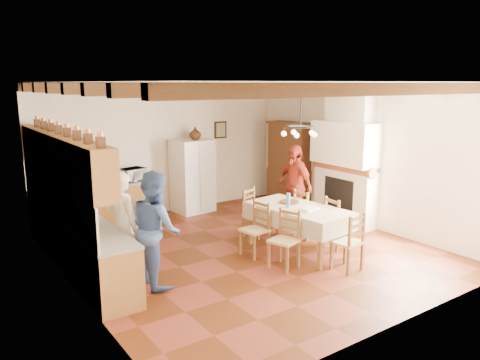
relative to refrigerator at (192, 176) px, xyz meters
name	(u,v)px	position (x,y,z in m)	size (l,w,h in m)	color
floor	(245,251)	(-0.55, -2.90, -0.86)	(6.00, 6.50, 0.02)	#4A210B
ceiling	(245,82)	(-0.55, -2.90, 2.16)	(6.00, 6.50, 0.02)	white
wall_back	(163,149)	(-0.55, 0.36, 0.65)	(6.00, 0.02, 3.00)	beige
wall_front	(404,210)	(-0.55, -6.16, 0.65)	(6.00, 0.02, 3.00)	beige
wall_left	(69,192)	(-3.56, -2.90, 0.65)	(0.02, 6.50, 3.00)	beige
wall_right	(361,155)	(2.46, -2.90, 0.65)	(0.02, 6.50, 3.00)	beige
ceiling_beams	(245,88)	(-0.55, -2.90, 2.06)	(6.00, 6.30, 0.16)	#391F10
lower_cabinets_left	(76,240)	(-3.25, -1.85, -0.42)	(0.60, 4.30, 0.86)	brown
lower_cabinets_back	(105,206)	(-2.10, 0.05, -0.42)	(2.30, 0.60, 0.86)	brown
countertop_left	(74,214)	(-3.25, -1.85, 0.03)	(0.62, 4.30, 0.04)	slate
countertop_back	(104,185)	(-2.10, 0.05, 0.03)	(2.34, 0.62, 0.04)	slate
backsplash_left	(54,198)	(-3.54, -1.85, 0.35)	(0.03, 4.30, 0.60)	silver
backsplash_back	(98,168)	(-2.10, 0.33, 0.35)	(2.30, 0.03, 0.60)	silver
upper_cabinets	(61,156)	(-3.38, -1.85, 1.00)	(0.35, 4.20, 0.70)	brown
fireplace	(344,160)	(2.17, -2.70, 0.55)	(0.56, 1.60, 2.80)	silver
wall_picture	(220,130)	(1.00, 0.33, 1.00)	(0.34, 0.03, 0.42)	black
refrigerator	(192,176)	(0.00, 0.00, 0.00)	(0.85, 0.70, 1.71)	white
hutch	(289,164)	(2.20, -0.91, 0.18)	(0.48, 1.14, 2.08)	#3C2313
dining_table	(298,211)	(0.22, -3.45, -0.11)	(1.17, 1.98, 0.82)	beige
chandelier	(300,127)	(0.22, -3.45, 1.40)	(0.47, 0.47, 0.03)	black
chair_left_near	(284,240)	(-0.48, -3.90, -0.37)	(0.42, 0.40, 0.96)	brown
chair_left_far	(254,229)	(-0.54, -3.18, -0.37)	(0.42, 0.40, 0.96)	brown
chair_right_near	(339,223)	(0.96, -3.75, -0.37)	(0.42, 0.40, 0.96)	brown
chair_right_far	(307,213)	(0.91, -2.95, -0.37)	(0.42, 0.40, 0.96)	brown
chair_end_near	(347,241)	(0.31, -4.55, -0.37)	(0.42, 0.40, 0.96)	brown
chair_end_far	(256,213)	(0.11, -2.34, -0.37)	(0.42, 0.40, 0.96)	brown
person_man	(124,226)	(-2.79, -2.87, 0.00)	(0.62, 0.41, 1.70)	white
person_woman_blue	(155,228)	(-2.46, -3.29, 0.02)	(0.84, 0.66, 1.74)	#3B5898
person_woman_red	(294,185)	(1.21, -2.22, 0.02)	(1.02, 0.43, 1.74)	#9F301E
microwave	(133,175)	(-1.44, 0.05, 0.19)	(0.50, 0.34, 0.28)	silver
fridge_vase	(195,133)	(0.10, 0.00, 1.00)	(0.28, 0.28, 0.29)	#3C2313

